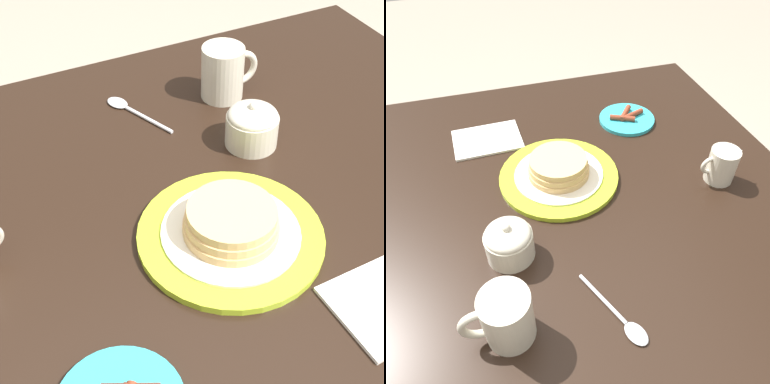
# 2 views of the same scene
# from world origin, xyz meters

# --- Properties ---
(dining_table) EXTENTS (1.14, 1.02, 0.73)m
(dining_table) POSITION_xyz_m (0.00, 0.00, 0.61)
(dining_table) COLOR black
(dining_table) RESTS_ON ground_plane
(pancake_plate) EXTENTS (0.27, 0.27, 0.06)m
(pancake_plate) POSITION_xyz_m (-0.04, -0.05, 0.75)
(pancake_plate) COLOR #AAC628
(pancake_plate) RESTS_ON dining_table
(coffee_mug) EXTENTS (0.12, 0.08, 0.10)m
(coffee_mug) POSITION_xyz_m (0.13, 0.28, 0.78)
(coffee_mug) COLOR beige
(coffee_mug) RESTS_ON dining_table
(sugar_bowl) EXTENTS (0.09, 0.09, 0.09)m
(sugar_bowl) POSITION_xyz_m (0.11, 0.13, 0.77)
(sugar_bowl) COLOR beige
(sugar_bowl) RESTS_ON dining_table
(spoon) EXTENTS (0.08, 0.16, 0.01)m
(spoon) POSITION_xyz_m (-0.05, 0.32, 0.73)
(spoon) COLOR silver
(spoon) RESTS_ON dining_table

